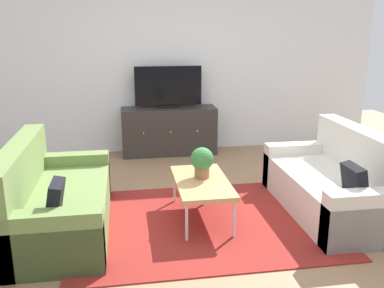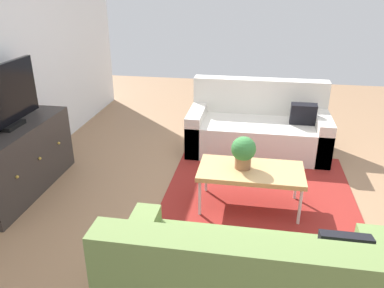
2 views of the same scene
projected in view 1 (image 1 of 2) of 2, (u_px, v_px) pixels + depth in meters
ground_plane at (200, 216)px, 4.35m from camera, size 10.00×10.00×0.00m
wall_back at (170, 62)px, 6.41m from camera, size 6.40×0.12×2.70m
area_rug at (203, 222)px, 4.20m from camera, size 2.50×1.90×0.01m
couch_left_side at (50, 204)px, 3.95m from camera, size 0.87×1.71×0.86m
couch_right_side at (338, 186)px, 4.40m from camera, size 0.87×1.71×0.86m
coffee_table at (202, 183)px, 4.20m from camera, size 0.52×0.98×0.41m
potted_plant at (202, 161)px, 4.22m from camera, size 0.23×0.23×0.31m
tv_console at (169, 131)px, 6.40m from camera, size 1.41×0.47×0.71m
flat_screen_tv at (168, 87)px, 6.24m from camera, size 0.99×0.16×0.61m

